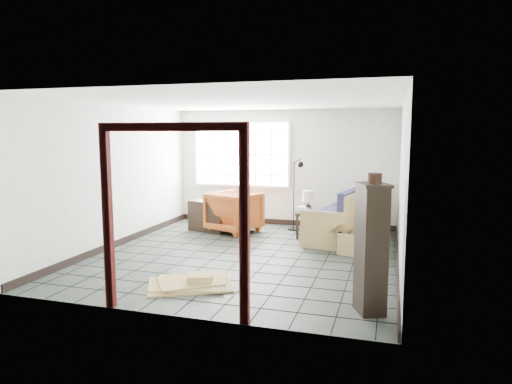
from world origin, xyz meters
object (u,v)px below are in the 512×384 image
(side_table, at_px, (307,216))
(tall_shelf, at_px, (371,248))
(futon_sofa, at_px, (346,219))
(armchair, at_px, (234,210))

(side_table, xyz_separation_m, tall_shelf, (1.42, -3.64, 0.35))
(futon_sofa, height_order, tall_shelf, tall_shelf)
(futon_sofa, bearing_deg, tall_shelf, -69.36)
(futon_sofa, distance_m, armchair, 2.31)
(armchair, height_order, tall_shelf, tall_shelf)
(armchair, xyz_separation_m, side_table, (1.54, -0.02, -0.05))
(armchair, bearing_deg, side_table, -159.34)
(tall_shelf, bearing_deg, futon_sofa, 76.47)
(futon_sofa, bearing_deg, armchair, -165.46)
(armchair, relative_size, side_table, 1.71)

